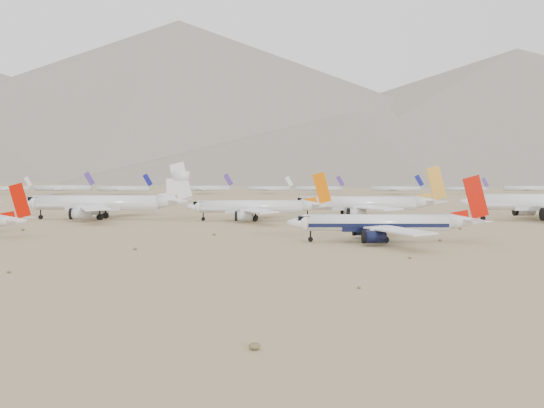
# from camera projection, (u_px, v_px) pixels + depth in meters

# --- Properties ---
(ground) EXTENTS (7000.00, 7000.00, 0.00)m
(ground) POSITION_uv_depth(u_px,v_px,m) (338.00, 242.00, 141.71)
(ground) COLOR #927D55
(ground) RESTS_ON ground
(main_airliner) EXTENTS (44.61, 43.57, 15.74)m
(main_airliner) POSITION_uv_depth(u_px,v_px,m) (386.00, 223.00, 141.49)
(main_airliner) COLOR white
(main_airliner) RESTS_ON ground
(row2_gold_tail) EXTENTS (52.48, 51.33, 18.69)m
(row2_gold_tail) POSITION_uv_depth(u_px,v_px,m) (366.00, 204.00, 212.66)
(row2_gold_tail) COLOR white
(row2_gold_tail) RESTS_ON ground
(row2_orange_tail) EXTENTS (46.21, 45.21, 16.49)m
(row2_orange_tail) POSITION_uv_depth(u_px,v_px,m) (257.00, 207.00, 203.00)
(row2_orange_tail) COLOR white
(row2_orange_tail) RESTS_ON ground
(row2_white_trijet) EXTENTS (56.52, 55.23, 20.03)m
(row2_white_trijet) POSITION_uv_depth(u_px,v_px,m) (107.00, 203.00, 209.25)
(row2_white_trijet) COLOR white
(row2_white_trijet) RESTS_ON ground
(distant_storage_row) EXTENTS (662.94, 53.50, 15.68)m
(distant_storage_row) POSITION_uv_depth(u_px,v_px,m) (367.00, 188.00, 452.81)
(distant_storage_row) COLOR silver
(distant_storage_row) RESTS_ON ground
(mountain_range) EXTENTS (7354.00, 3024.00, 470.00)m
(mountain_range) POSITION_uv_depth(u_px,v_px,m) (303.00, 113.00, 1777.23)
(mountain_range) COLOR slate
(mountain_range) RESTS_ON ground
(foothills) EXTENTS (4637.50, 1395.00, 155.00)m
(foothills) POSITION_uv_depth(u_px,v_px,m) (539.00, 147.00, 1234.74)
(foothills) COLOR slate
(foothills) RESTS_ON ground
(desert_scrub) EXTENTS (206.06, 121.67, 0.63)m
(desert_scrub) POSITION_uv_depth(u_px,v_px,m) (194.00, 255.00, 117.36)
(desert_scrub) COLOR brown
(desert_scrub) RESTS_ON ground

